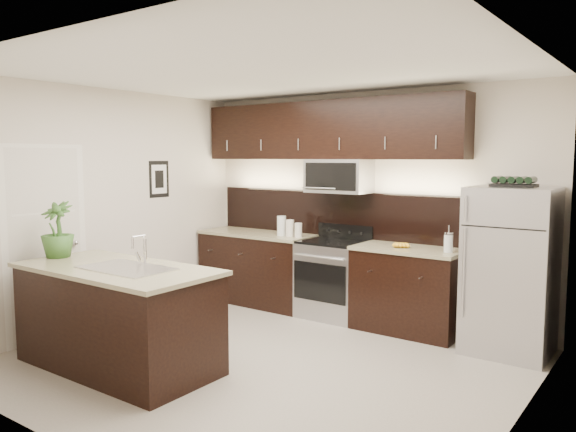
% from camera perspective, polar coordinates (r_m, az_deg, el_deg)
% --- Properties ---
extents(ground, '(4.50, 4.50, 0.00)m').
position_cam_1_polar(ground, '(5.48, -2.58, -14.59)').
color(ground, gray).
rests_on(ground, ground).
extents(room_walls, '(4.52, 4.02, 2.71)m').
position_cam_1_polar(room_walls, '(5.17, -3.89, 3.44)').
color(room_walls, beige).
rests_on(room_walls, ground).
extents(counter_run, '(3.51, 0.65, 0.94)m').
position_cam_1_polar(counter_run, '(6.92, 3.16, -6.14)').
color(counter_run, black).
rests_on(counter_run, ground).
extents(upper_fixtures, '(3.49, 0.40, 1.66)m').
position_cam_1_polar(upper_fixtures, '(6.88, 4.09, 7.76)').
color(upper_fixtures, black).
rests_on(upper_fixtures, counter_run).
extents(island, '(1.96, 0.96, 0.94)m').
position_cam_1_polar(island, '(5.43, -16.92, -9.78)').
color(island, black).
rests_on(island, ground).
extents(sink_faucet, '(0.84, 0.50, 0.28)m').
position_cam_1_polar(sink_faucet, '(5.21, -15.99, -4.95)').
color(sink_faucet, silver).
rests_on(sink_faucet, island).
extents(refrigerator, '(0.79, 0.71, 1.64)m').
position_cam_1_polar(refrigerator, '(5.92, 21.65, -5.19)').
color(refrigerator, '#B2B2B7').
rests_on(refrigerator, ground).
extents(wine_rack, '(0.41, 0.25, 0.10)m').
position_cam_1_polar(wine_rack, '(5.82, 21.98, 3.21)').
color(wine_rack, black).
rests_on(wine_rack, refrigerator).
extents(plant, '(0.39, 0.39, 0.55)m').
position_cam_1_polar(plant, '(5.96, -22.39, -1.28)').
color(plant, '#366428').
rests_on(plant, island).
extents(canisters, '(0.37, 0.12, 0.25)m').
position_cam_1_polar(canisters, '(7.02, -0.02, -1.17)').
color(canisters, silver).
rests_on(canisters, counter_run).
extents(french_press, '(0.10, 0.10, 0.28)m').
position_cam_1_polar(french_press, '(6.07, 15.98, -2.60)').
color(french_press, silver).
rests_on(french_press, counter_run).
extents(bananas, '(0.24, 0.21, 0.06)m').
position_cam_1_polar(bananas, '(6.27, 10.93, -2.88)').
color(bananas, gold).
rests_on(bananas, counter_run).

